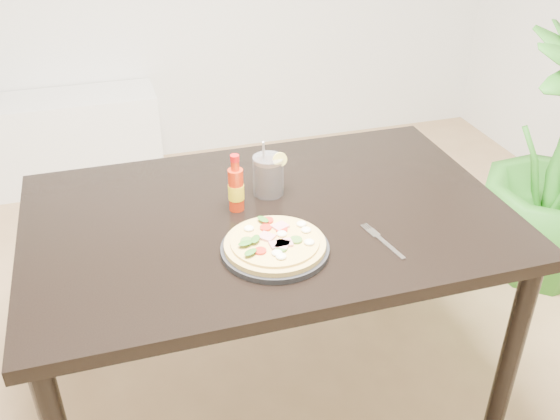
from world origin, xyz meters
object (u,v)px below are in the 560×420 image
object	(u,v)px
fork	(381,240)
dining_table	(268,237)
cola_cup	(268,176)
plate	(275,249)
media_console	(28,145)
hot_sauce_bottle	(236,188)
pizza	(275,243)

from	to	relation	value
fork	dining_table	bearing A→B (deg)	127.42
fork	cola_cup	bearing A→B (deg)	112.33
plate	media_console	distance (m)	2.24
cola_cup	plate	bearing A→B (deg)	-102.79
cola_cup	fork	size ratio (longest dim) A/B	0.98
dining_table	hot_sauce_bottle	distance (m)	0.18
hot_sauce_bottle	plate	bearing A→B (deg)	-79.15
plate	pizza	bearing A→B (deg)	20.50
dining_table	cola_cup	distance (m)	0.18
fork	media_console	xyz separation A→B (m)	(-1.09, 2.07, -0.50)
dining_table	cola_cup	world-z (taller)	cola_cup
dining_table	media_console	bearing A→B (deg)	114.52
dining_table	plate	size ratio (longest dim) A/B	4.84
cola_cup	dining_table	bearing A→B (deg)	-106.50
hot_sauce_bottle	cola_cup	world-z (taller)	cola_cup
plate	hot_sauce_bottle	xyz separation A→B (m)	(-0.05, 0.24, 0.06)
dining_table	fork	size ratio (longest dim) A/B	7.45
pizza	fork	bearing A→B (deg)	-6.94
pizza	fork	distance (m)	0.29
dining_table	media_console	size ratio (longest dim) A/B	1.00
cola_cup	fork	bearing A→B (deg)	-56.95
plate	media_console	size ratio (longest dim) A/B	0.21
hot_sauce_bottle	fork	bearing A→B (deg)	-39.33
media_console	dining_table	bearing A→B (deg)	-65.48
pizza	cola_cup	size ratio (longest dim) A/B	1.47
plate	fork	xyz separation A→B (m)	(0.29, -0.04, -0.01)
pizza	cola_cup	distance (m)	0.32
pizza	cola_cup	bearing A→B (deg)	77.34
media_console	cola_cup	bearing A→B (deg)	-63.19
dining_table	cola_cup	size ratio (longest dim) A/B	7.61
plate	cola_cup	world-z (taller)	cola_cup
dining_table	fork	world-z (taller)	fork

